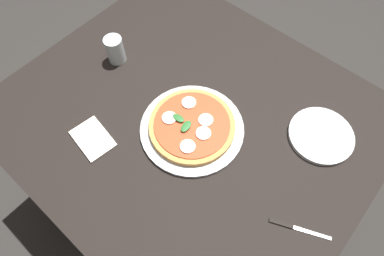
# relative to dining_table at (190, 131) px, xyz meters

# --- Properties ---
(ground_plane) EXTENTS (6.00, 6.00, 0.00)m
(ground_plane) POSITION_rel_dining_table_xyz_m (0.00, 0.00, -0.62)
(ground_plane) COLOR #2D2B28
(dining_table) EXTENTS (1.11, 0.97, 0.72)m
(dining_table) POSITION_rel_dining_table_xyz_m (0.00, 0.00, 0.00)
(dining_table) COLOR black
(dining_table) RESTS_ON ground_plane
(serving_tray) EXTENTS (0.31, 0.31, 0.01)m
(serving_tray) POSITION_rel_dining_table_xyz_m (0.04, -0.04, 0.11)
(serving_tray) COLOR silver
(serving_tray) RESTS_ON dining_table
(pizza) EXTENTS (0.26, 0.26, 0.03)m
(pizza) POSITION_rel_dining_table_xyz_m (0.04, -0.04, 0.13)
(pizza) COLOR tan
(pizza) RESTS_ON serving_tray
(plate_white) EXTENTS (0.19, 0.19, 0.01)m
(plate_white) POSITION_rel_dining_table_xyz_m (0.35, 0.20, 0.11)
(plate_white) COLOR white
(plate_white) RESTS_ON dining_table
(napkin) EXTENTS (0.14, 0.11, 0.01)m
(napkin) POSITION_rel_dining_table_xyz_m (-0.16, -0.25, 0.11)
(napkin) COLOR white
(napkin) RESTS_ON dining_table
(knife) EXTENTS (0.15, 0.07, 0.01)m
(knife) POSITION_rel_dining_table_xyz_m (0.43, -0.08, 0.11)
(knife) COLOR black
(knife) RESTS_ON dining_table
(glass_cup) EXTENTS (0.06, 0.06, 0.09)m
(glass_cup) POSITION_rel_dining_table_xyz_m (-0.33, 0.01, 0.15)
(glass_cup) COLOR silver
(glass_cup) RESTS_ON dining_table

